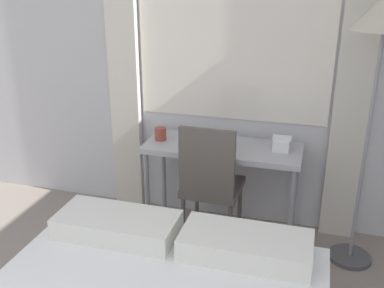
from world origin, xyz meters
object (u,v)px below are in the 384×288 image
Objects in this scene: desk_chair at (210,181)px; mug at (160,134)px; telephone at (282,144)px; desk at (222,155)px; book at (219,144)px; standing_lamp at (383,36)px.

desk_chair reaches higher than mug.
desk is at bearing -173.71° from telephone.
book is at bearing -173.46° from telephone.
standing_lamp is at bearing -2.82° from mug.
mug is at bearing -178.73° from desk.
standing_lamp is 19.16× the size of mug.
standing_lamp reaches higher than telephone.
desk is 0.63× the size of standing_lamp.
desk is 0.49m from mug.
desk_chair reaches higher than desk.
book is (0.00, 0.21, 0.20)m from desk_chair.
telephone is 0.61× the size of book.
book is at bearing 0.69° from mug.
desk is at bearing 9.88° from book.
book is at bearing 175.60° from standing_lamp.
mug is (-0.44, 0.21, 0.23)m from desk_chair.
desk is 0.43m from telephone.
desk_chair is 0.54m from mug.
mug is (-0.89, -0.06, 0.00)m from telephone.
desk is 1.31m from standing_lamp.
desk is at bearing 82.08° from desk_chair.
telephone is 0.45m from book.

